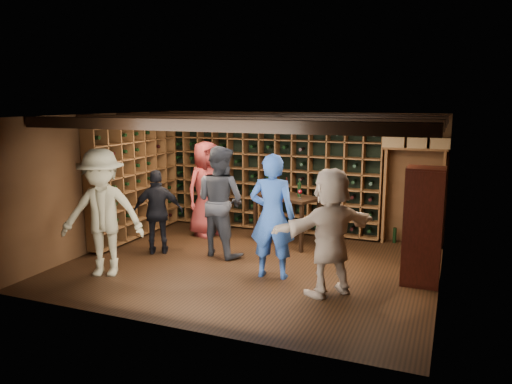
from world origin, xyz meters
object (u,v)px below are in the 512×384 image
at_px(man_blue_shirt, 272,216).
at_px(tasting_table, 287,201).
at_px(man_grey_suit, 220,201).
at_px(display_cabinet, 423,229).
at_px(guest_beige, 330,232).
at_px(guest_khaki, 102,213).
at_px(guest_woman_black, 158,212).
at_px(guest_red_floral, 207,189).

relative_size(man_blue_shirt, tasting_table, 1.39).
relative_size(man_blue_shirt, man_grey_suit, 1.00).
relative_size(display_cabinet, tasting_table, 1.25).
bearing_deg(guest_beige, man_grey_suit, -74.81).
bearing_deg(display_cabinet, man_blue_shirt, -165.51).
xyz_separation_m(display_cabinet, guest_khaki, (-4.68, -1.46, 0.15)).
xyz_separation_m(guest_woman_black, guest_khaki, (-0.17, -1.29, 0.24)).
relative_size(man_blue_shirt, guest_beige, 1.06).
distance_m(man_grey_suit, guest_red_floral, 1.39).
bearing_deg(tasting_table, guest_khaki, -105.80).
bearing_deg(tasting_table, guest_woman_black, -121.38).
xyz_separation_m(guest_red_floral, guest_woman_black, (-0.24, -1.45, -0.20)).
distance_m(guest_red_floral, tasting_table, 1.72).
bearing_deg(man_blue_shirt, guest_khaki, 12.50).
xyz_separation_m(man_blue_shirt, guest_woman_black, (-2.33, 0.40, -0.21)).
xyz_separation_m(guest_woman_black, guest_beige, (3.33, -0.75, 0.15)).
xyz_separation_m(man_grey_suit, tasting_table, (0.87, 1.12, -0.15)).
height_order(display_cabinet, tasting_table, display_cabinet).
bearing_deg(guest_red_floral, man_blue_shirt, -106.08).
height_order(guest_woman_black, guest_beige, guest_beige).
height_order(guest_beige, tasting_table, guest_beige).
bearing_deg(display_cabinet, guest_red_floral, 163.33).
height_order(guest_red_floral, guest_beige, guest_red_floral).
bearing_deg(guest_beige, guest_khaki, -40.19).
distance_m(guest_khaki, tasting_table, 3.48).
distance_m(man_blue_shirt, man_grey_suit, 1.45).
height_order(man_grey_suit, tasting_table, man_grey_suit).
height_order(guest_khaki, tasting_table, guest_khaki).
xyz_separation_m(man_grey_suit, guest_beige, (2.25, -1.09, -0.06)).
bearing_deg(guest_beige, tasting_table, -106.83).
distance_m(guest_red_floral, guest_khaki, 2.77).
xyz_separation_m(guest_beige, tasting_table, (-1.39, 2.21, -0.09)).
distance_m(man_grey_suit, tasting_table, 1.42).
relative_size(guest_woman_black, guest_beige, 0.83).
height_order(display_cabinet, guest_khaki, guest_khaki).
distance_m(guest_woman_black, guest_khaki, 1.33).
bearing_deg(display_cabinet, guest_woman_black, -177.89).
xyz_separation_m(man_blue_shirt, man_grey_suit, (-1.25, 0.74, 0.00)).
distance_m(display_cabinet, man_blue_shirt, 2.26).
height_order(guest_khaki, guest_beige, guest_khaki).
distance_m(man_blue_shirt, guest_beige, 1.07).
xyz_separation_m(display_cabinet, guest_red_floral, (-4.28, 1.28, 0.11)).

